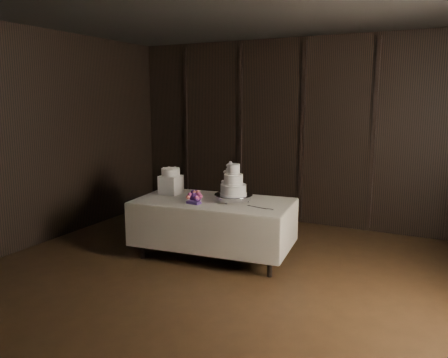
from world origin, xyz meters
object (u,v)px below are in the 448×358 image
box_pedestal (171,185)px  small_cake (171,172)px  display_table (214,226)px  wedding_cake (231,183)px  cake_stand (233,198)px  bouquet (195,197)px

box_pedestal → small_cake: size_ratio=1.04×
display_table → wedding_cake: 0.63m
cake_stand → bouquet: bearing=-153.7°
box_pedestal → wedding_cake: bearing=-3.3°
wedding_cake → display_table: bearing=-144.1°
wedding_cake → bouquet: bearing=-129.1°
cake_stand → box_pedestal: 0.97m
display_table → small_cake: 0.96m
cake_stand → bouquet: bouquet is taller
cake_stand → small_cake: bearing=177.7°
wedding_cake → bouquet: 0.49m
cake_stand → bouquet: 0.48m
display_table → box_pedestal: bearing=166.2°
wedding_cake → bouquet: size_ratio=1.03×
small_cake → bouquet: bearing=-25.5°
box_pedestal → display_table: bearing=-7.8°
wedding_cake → small_cake: (-0.94, 0.05, 0.06)m
display_table → cake_stand: size_ratio=4.31×
cake_stand → small_cake: 1.00m
cake_stand → bouquet: (-0.43, -0.21, 0.01)m
wedding_cake → box_pedestal: 0.94m
display_table → cake_stand: (0.25, 0.06, 0.39)m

